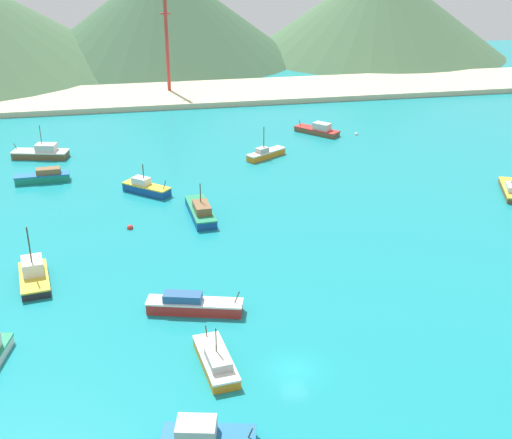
{
  "coord_description": "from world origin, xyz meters",
  "views": [
    {
      "loc": [
        -13.49,
        -50.04,
        38.62
      ],
      "look_at": [
        2.85,
        33.34,
        0.63
      ],
      "focal_mm": 47.05,
      "sensor_mm": 36.0,
      "label": 1
    }
  ],
  "objects_px": {
    "fishing_boat_0": "(510,190)",
    "fishing_boat_10": "(201,211)",
    "fishing_boat_13": "(205,438)",
    "fishing_boat_14": "(216,361)",
    "radio_tower": "(167,45)",
    "fishing_boat_6": "(42,153)",
    "fishing_boat_2": "(318,130)",
    "fishing_boat_9": "(193,305)",
    "fishing_boat_5": "(34,275)",
    "buoy_2": "(356,134)",
    "fishing_boat_11": "(266,154)",
    "buoy_1": "(130,228)",
    "fishing_boat_3": "(43,177)",
    "fishing_boat_8": "(146,188)"
  },
  "relations": [
    {
      "from": "fishing_boat_6",
      "to": "fishing_boat_14",
      "type": "relative_size",
      "value": 1.2
    },
    {
      "from": "buoy_2",
      "to": "radio_tower",
      "type": "distance_m",
      "value": 53.57
    },
    {
      "from": "fishing_boat_8",
      "to": "fishing_boat_11",
      "type": "relative_size",
      "value": 0.96
    },
    {
      "from": "fishing_boat_2",
      "to": "fishing_boat_9",
      "type": "height_order",
      "value": "fishing_boat_9"
    },
    {
      "from": "fishing_boat_6",
      "to": "buoy_2",
      "type": "distance_m",
      "value": 59.49
    },
    {
      "from": "fishing_boat_13",
      "to": "buoy_2",
      "type": "distance_m",
      "value": 88.85
    },
    {
      "from": "fishing_boat_9",
      "to": "fishing_boat_6",
      "type": "bearing_deg",
      "value": 110.23
    },
    {
      "from": "fishing_boat_5",
      "to": "buoy_1",
      "type": "distance_m",
      "value": 17.2
    },
    {
      "from": "fishing_boat_8",
      "to": "buoy_1",
      "type": "height_order",
      "value": "fishing_boat_8"
    },
    {
      "from": "fishing_boat_2",
      "to": "buoy_1",
      "type": "distance_m",
      "value": 53.6
    },
    {
      "from": "buoy_1",
      "to": "radio_tower",
      "type": "xyz_separation_m",
      "value": [
        11.23,
        76.13,
        11.69
      ]
    },
    {
      "from": "fishing_boat_3",
      "to": "buoy_2",
      "type": "bearing_deg",
      "value": 14.47
    },
    {
      "from": "fishing_boat_14",
      "to": "fishing_boat_0",
      "type": "bearing_deg",
      "value": 34.65
    },
    {
      "from": "fishing_boat_0",
      "to": "buoy_2",
      "type": "bearing_deg",
      "value": 111.02
    },
    {
      "from": "fishing_boat_11",
      "to": "fishing_boat_6",
      "type": "bearing_deg",
      "value": 169.04
    },
    {
      "from": "fishing_boat_3",
      "to": "fishing_boat_6",
      "type": "height_order",
      "value": "fishing_boat_6"
    },
    {
      "from": "fishing_boat_6",
      "to": "fishing_boat_14",
      "type": "bearing_deg",
      "value": -71.83
    },
    {
      "from": "fishing_boat_2",
      "to": "buoy_1",
      "type": "relative_size",
      "value": 10.27
    },
    {
      "from": "fishing_boat_11",
      "to": "buoy_1",
      "type": "relative_size",
      "value": 9.22
    },
    {
      "from": "fishing_boat_5",
      "to": "fishing_boat_6",
      "type": "xyz_separation_m",
      "value": [
        -3.36,
        46.48,
        -0.03
      ]
    },
    {
      "from": "fishing_boat_5",
      "to": "radio_tower",
      "type": "distance_m",
      "value": 92.53
    },
    {
      "from": "fishing_boat_10",
      "to": "fishing_boat_13",
      "type": "distance_m",
      "value": 45.79
    },
    {
      "from": "fishing_boat_9",
      "to": "fishing_boat_5",
      "type": "bearing_deg",
      "value": 150.2
    },
    {
      "from": "fishing_boat_8",
      "to": "buoy_2",
      "type": "relative_size",
      "value": 10.19
    },
    {
      "from": "fishing_boat_2",
      "to": "fishing_boat_3",
      "type": "height_order",
      "value": "fishing_boat_2"
    },
    {
      "from": "fishing_boat_13",
      "to": "buoy_1",
      "type": "distance_m",
      "value": 43.65
    },
    {
      "from": "fishing_boat_2",
      "to": "fishing_boat_13",
      "type": "distance_m",
      "value": 87.86
    },
    {
      "from": "fishing_boat_0",
      "to": "fishing_boat_10",
      "type": "relative_size",
      "value": 0.91
    },
    {
      "from": "fishing_boat_2",
      "to": "radio_tower",
      "type": "xyz_separation_m",
      "value": [
        -26.36,
        37.93,
        11.02
      ]
    },
    {
      "from": "fishing_boat_6",
      "to": "fishing_boat_9",
      "type": "distance_m",
      "value": 60.19
    },
    {
      "from": "fishing_boat_14",
      "to": "radio_tower",
      "type": "bearing_deg",
      "value": 87.93
    },
    {
      "from": "fishing_boat_0",
      "to": "fishing_boat_6",
      "type": "bearing_deg",
      "value": 156.39
    },
    {
      "from": "fishing_boat_3",
      "to": "fishing_boat_2",
      "type": "bearing_deg",
      "value": 18.63
    },
    {
      "from": "fishing_boat_5",
      "to": "buoy_2",
      "type": "relative_size",
      "value": 11.39
    },
    {
      "from": "fishing_boat_3",
      "to": "fishing_boat_8",
      "type": "relative_size",
      "value": 1.16
    },
    {
      "from": "fishing_boat_3",
      "to": "radio_tower",
      "type": "relative_size",
      "value": 0.37
    },
    {
      "from": "fishing_boat_14",
      "to": "radio_tower",
      "type": "xyz_separation_m",
      "value": [
        3.96,
        109.37,
        11.08
      ]
    },
    {
      "from": "fishing_boat_3",
      "to": "buoy_1",
      "type": "relative_size",
      "value": 10.23
    },
    {
      "from": "fishing_boat_11",
      "to": "fishing_boat_14",
      "type": "xyz_separation_m",
      "value": [
        -17.13,
        -59.2,
        0.02
      ]
    },
    {
      "from": "fishing_boat_2",
      "to": "fishing_boat_6",
      "type": "bearing_deg",
      "value": -174.87
    },
    {
      "from": "fishing_boat_3",
      "to": "fishing_boat_9",
      "type": "distance_m",
      "value": 48.12
    },
    {
      "from": "fishing_boat_11",
      "to": "fishing_boat_0",
      "type": "bearing_deg",
      "value": -35.77
    },
    {
      "from": "fishing_boat_6",
      "to": "fishing_boat_13",
      "type": "relative_size",
      "value": 1.25
    },
    {
      "from": "fishing_boat_0",
      "to": "fishing_boat_2",
      "type": "relative_size",
      "value": 1.09
    },
    {
      "from": "fishing_boat_14",
      "to": "buoy_2",
      "type": "bearing_deg",
      "value": 61.56
    },
    {
      "from": "fishing_boat_13",
      "to": "fishing_boat_8",
      "type": "bearing_deg",
      "value": 92.21
    },
    {
      "from": "fishing_boat_0",
      "to": "fishing_boat_13",
      "type": "relative_size",
      "value": 1.17
    },
    {
      "from": "fishing_boat_8",
      "to": "fishing_boat_9",
      "type": "relative_size",
      "value": 0.71
    },
    {
      "from": "fishing_boat_6",
      "to": "fishing_boat_5",
      "type": "bearing_deg",
      "value": -85.87
    },
    {
      "from": "buoy_1",
      "to": "fishing_boat_2",
      "type": "bearing_deg",
      "value": 45.46
    }
  ]
}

